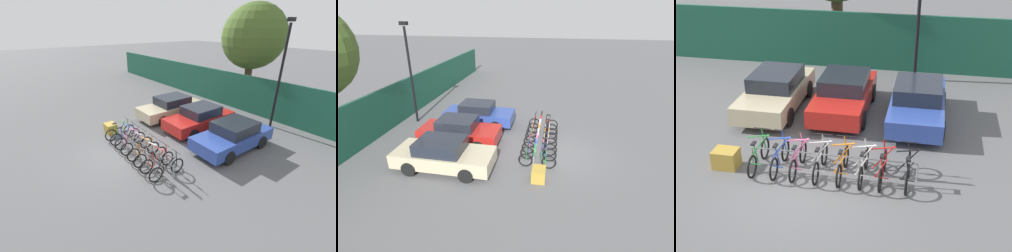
% 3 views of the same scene
% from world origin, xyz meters
% --- Properties ---
extents(ground_plane, '(120.00, 120.00, 0.00)m').
position_xyz_m(ground_plane, '(0.00, 0.00, 0.00)').
color(ground_plane, '#59595B').
extents(hoarding_wall, '(36.00, 0.16, 2.50)m').
position_xyz_m(hoarding_wall, '(0.00, 9.50, 1.25)').
color(hoarding_wall, '#19513D').
rests_on(hoarding_wall, ground).
extents(bike_rack, '(4.79, 0.04, 0.57)m').
position_xyz_m(bike_rack, '(0.63, 0.68, 0.50)').
color(bike_rack, gray).
rests_on(bike_rack, ground).
extents(bicycle_green, '(0.68, 1.71, 1.05)m').
position_xyz_m(bicycle_green, '(-1.50, 0.53, 0.38)').
color(bicycle_green, black).
rests_on(bicycle_green, ground).
extents(bicycle_blue, '(0.68, 1.71, 1.05)m').
position_xyz_m(bicycle_blue, '(-0.87, 0.53, 0.38)').
color(bicycle_blue, black).
rests_on(bicycle_blue, ground).
extents(bicycle_pink, '(0.68, 1.71, 1.05)m').
position_xyz_m(bicycle_pink, '(-0.33, 0.53, 0.38)').
color(bicycle_pink, black).
rests_on(bicycle_pink, ground).
extents(bicycle_silver, '(0.68, 1.71, 1.05)m').
position_xyz_m(bicycle_silver, '(0.31, 0.53, 0.38)').
color(bicycle_silver, black).
rests_on(bicycle_silver, ground).
extents(bicycle_orange, '(0.68, 1.71, 1.05)m').
position_xyz_m(bicycle_orange, '(0.95, 0.53, 0.38)').
color(bicycle_orange, black).
rests_on(bicycle_orange, ground).
extents(bicycle_white, '(0.68, 1.71, 1.05)m').
position_xyz_m(bicycle_white, '(1.54, 0.53, 0.38)').
color(bicycle_white, black).
rests_on(bicycle_white, ground).
extents(bicycle_red, '(0.68, 1.71, 1.05)m').
position_xyz_m(bicycle_red, '(2.06, 0.53, 0.38)').
color(bicycle_red, black).
rests_on(bicycle_red, ground).
extents(bicycle_black, '(0.68, 1.71, 1.05)m').
position_xyz_m(bicycle_black, '(2.75, 0.53, 0.38)').
color(bicycle_black, black).
rests_on(bicycle_black, ground).
extents(car_beige, '(1.91, 4.39, 1.40)m').
position_xyz_m(car_beige, '(-2.32, 4.60, 0.69)').
color(car_beige, '#C1B28E').
rests_on(car_beige, ground).
extents(car_red, '(1.91, 4.18, 1.40)m').
position_xyz_m(car_red, '(0.16, 4.77, 0.69)').
color(car_red, red).
rests_on(car_red, ground).
extents(car_blue, '(1.91, 4.19, 1.40)m').
position_xyz_m(car_blue, '(2.77, 4.49, 0.69)').
color(car_blue, '#2D479E').
rests_on(car_blue, ground).
extents(lamp_post, '(0.24, 0.44, 5.97)m').
position_xyz_m(lamp_post, '(2.45, 8.50, 3.33)').
color(lamp_post, black).
rests_on(lamp_post, ground).
extents(cargo_crate, '(0.70, 0.56, 0.55)m').
position_xyz_m(cargo_crate, '(-2.44, 0.38, 0.28)').
color(cargo_crate, '#B28C33').
rests_on(cargo_crate, ground).
extents(tree_behind_hoarding, '(4.52, 4.52, 7.09)m').
position_xyz_m(tree_behind_hoarding, '(-1.47, 11.30, 4.80)').
color(tree_behind_hoarding, brown).
rests_on(tree_behind_hoarding, ground).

